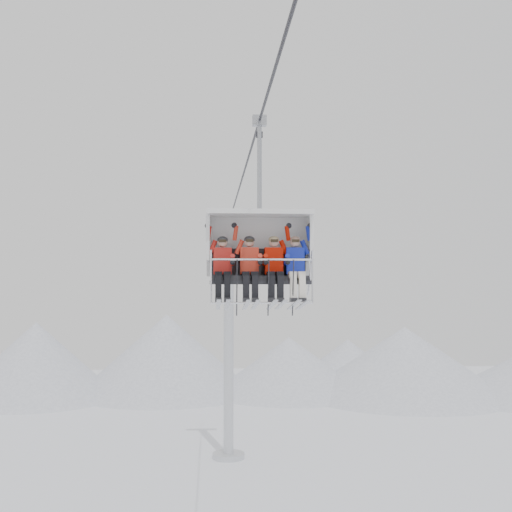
{
  "coord_description": "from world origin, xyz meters",
  "views": [
    {
      "loc": [
        -1.02,
        -14.49,
        9.84
      ],
      "look_at": [
        0.0,
        0.0,
        10.46
      ],
      "focal_mm": 45.0,
      "sensor_mm": 36.0,
      "label": 1
    }
  ],
  "objects": [
    {
      "name": "chairlift_carrier",
      "position": [
        0.0,
        -0.92,
        10.64
      ],
      "size": [
        2.23,
        1.17,
        3.98
      ],
      "color": "black",
      "rests_on": "haul_cable"
    },
    {
      "name": "skier_center_left",
      "position": [
        -0.22,
        -1.22,
        10.18
      ],
      "size": [
        0.38,
        1.69,
        1.54
      ],
      "color": "red",
      "rests_on": "chairlift_carrier"
    },
    {
      "name": "skier_center_right",
      "position": [
        0.3,
        -1.22,
        10.18
      ],
      "size": [
        0.38,
        1.69,
        1.54
      ],
      "color": "#B31201",
      "rests_on": "chairlift_carrier"
    },
    {
      "name": "ridgeline",
      "position": [
        -1.58,
        42.05,
        2.84
      ],
      "size": [
        72.0,
        21.0,
        7.0
      ],
      "color": "silver",
      "rests_on": "ground"
    },
    {
      "name": "skier_far_right",
      "position": [
        0.74,
        -1.22,
        10.18
      ],
      "size": [
        0.38,
        1.69,
        1.54
      ],
      "color": "#1423A0",
      "rests_on": "chairlift_carrier"
    },
    {
      "name": "haul_cable",
      "position": [
        0.0,
        0.0,
        13.3
      ],
      "size": [
        0.06,
        50.0,
        0.06
      ],
      "primitive_type": "cylinder",
      "rotation": [
        1.57,
        0.0,
        0.0
      ],
      "color": "#2A2B2F",
      "rests_on": "lift_tower_left"
    },
    {
      "name": "skier_far_left",
      "position": [
        -0.78,
        -1.22,
        10.18
      ],
      "size": [
        0.38,
        1.69,
        1.52
      ],
      "color": "#AE1E17",
      "rests_on": "chairlift_carrier"
    },
    {
      "name": "lift_tower_right",
      "position": [
        0.0,
        22.0,
        5.78
      ],
      "size": [
        2.0,
        1.8,
        13.48
      ],
      "color": "silver",
      "rests_on": "ground"
    }
  ]
}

